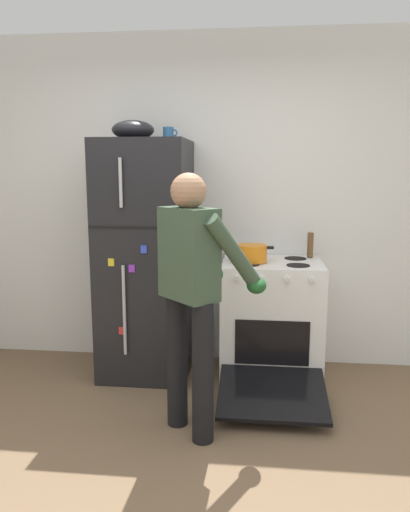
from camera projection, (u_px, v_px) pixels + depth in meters
name	position (u px, v px, depth m)	size (l,w,h in m)	color
ground	(164.00, 499.00, 2.45)	(8.00, 8.00, 0.00)	brown
kitchen_wall_back	(206.00, 202.00, 4.13)	(6.00, 0.10, 2.70)	white
refrigerator	(146.00, 259.00, 3.88)	(0.68, 0.72, 1.84)	black
stove_range	(271.00, 321.00, 3.83)	(0.76, 1.22, 0.93)	white
person_cook	(194.00, 282.00, 2.94)	(0.66, 0.69, 1.60)	black
red_pot	(252.00, 253.00, 3.73)	(0.33, 0.23, 0.13)	orange
coffee_mug	(169.00, 133.00, 3.74)	(0.11, 0.08, 0.10)	#2D6093
pepper_mill	(310.00, 245.00, 3.92)	(0.05, 0.05, 0.20)	brown
mixing_bowl	(133.00, 130.00, 3.71)	(0.32, 0.32, 0.14)	black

